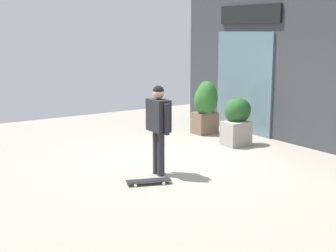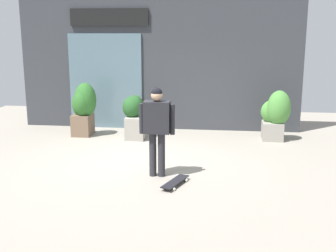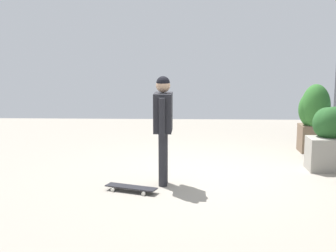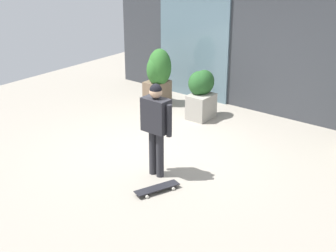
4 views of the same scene
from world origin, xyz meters
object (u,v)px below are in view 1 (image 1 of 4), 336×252
(skateboard, at_px, (149,181))
(planter_box_left, at_px, (237,119))
(planter_box_mid, at_px, (205,105))
(skateboarder, at_px, (158,121))

(skateboard, xyz_separation_m, planter_box_left, (-1.36, 3.17, 0.54))
(skateboard, xyz_separation_m, planter_box_mid, (-2.69, 3.30, 0.69))
(planter_box_left, bearing_deg, planter_box_mid, 174.80)
(skateboard, bearing_deg, skateboarder, -119.40)
(skateboard, relative_size, planter_box_left, 0.73)
(planter_box_left, relative_size, planter_box_mid, 0.79)
(skateboard, bearing_deg, planter_box_mid, -120.65)
(skateboard, bearing_deg, planter_box_left, -136.69)
(planter_box_left, distance_m, planter_box_mid, 1.34)
(skateboard, height_order, planter_box_mid, planter_box_mid)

